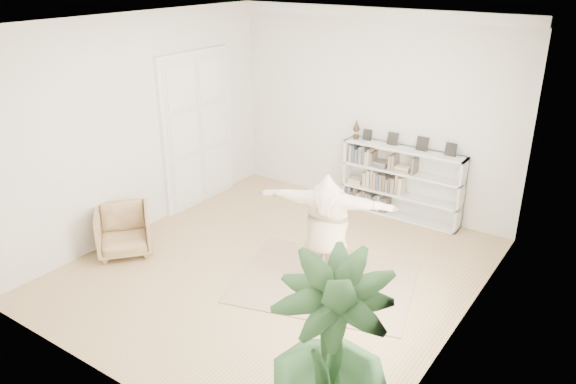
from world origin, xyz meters
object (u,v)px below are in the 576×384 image
at_px(bookshelf, 401,183).
at_px(houseplant, 329,356).
at_px(armchair, 124,230).
at_px(rocker_board, 325,277).
at_px(person, 326,225).

relative_size(bookshelf, houseplant, 1.12).
height_order(armchair, rocker_board, armchair).
relative_size(bookshelf, rocker_board, 3.93).
height_order(rocker_board, person, person).
height_order(person, houseplant, houseplant).
bearing_deg(armchair, person, -31.63).
bearing_deg(bookshelf, rocker_board, -88.81).
bearing_deg(bookshelf, armchair, -129.10).
height_order(bookshelf, houseplant, houseplant).
xyz_separation_m(armchair, houseplant, (4.60, -1.43, 0.61)).
distance_m(person, houseplant, 2.88).
relative_size(person, houseplant, 0.99).
height_order(bookshelf, armchair, bookshelf).
bearing_deg(rocker_board, person, 0.00).
relative_size(armchair, houseplant, 0.42).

